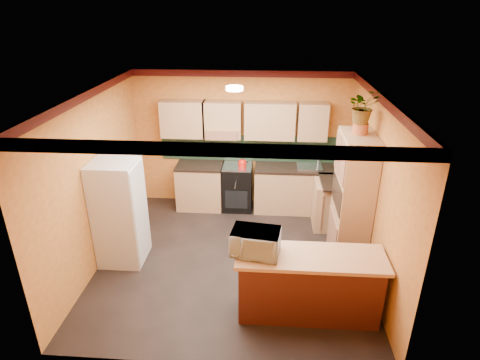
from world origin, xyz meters
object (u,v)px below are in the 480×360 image
Objects in this scene: stove at (237,187)px; microwave at (256,242)px; fridge at (119,213)px; pantry at (352,200)px; base_cabinets_back at (269,189)px; breakfast_bar at (308,287)px.

stove is 3.07m from microwave.
microwave is (2.16, -1.06, 0.25)m from fridge.
fridge is 3.62m from pantry.
base_cabinets_back is 6.08× the size of microwave.
microwave reaches higher than stove.
pantry is at bearing 61.51° from breakfast_bar.
breakfast_bar is 3.00× the size of microwave.
pantry is 3.50× the size of microwave.
base_cabinets_back is 4.01× the size of stove.
fridge reaches higher than breakfast_bar.
pantry is at bearing -40.00° from stove.
stove is 1.52× the size of microwave.
pantry is (1.91, -1.60, 0.59)m from stove.
pantry reaches higher than base_cabinets_back.
breakfast_bar is (1.17, -2.96, -0.02)m from stove.
microwave is at bearing -81.10° from stove.
base_cabinets_back is at bearing 100.37° from breakfast_bar.
pantry is (1.28, -1.60, 0.61)m from base_cabinets_back.
base_cabinets_back is 0.63m from stove.
base_cabinets_back is 3.03m from fridge.
fridge reaches higher than stove.
base_cabinets_back is at bearing 0.00° from stove.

